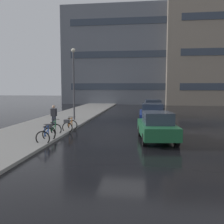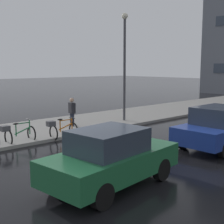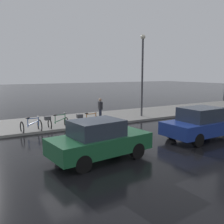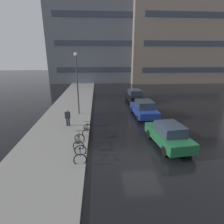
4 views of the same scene
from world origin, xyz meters
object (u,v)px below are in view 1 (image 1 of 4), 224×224
Objects in this scene: pedestrian at (54,115)px; car_blue at (152,114)px; car_black at (153,108)px; car_green at (157,126)px; bicycle_nearest at (46,136)px; bicycle_second at (52,129)px; bicycle_third at (69,125)px; streetlamp at (74,77)px.

car_blue is at bearing 17.02° from pedestrian.
car_green is at bearing -90.75° from car_black.
pedestrian is (-1.50, 5.19, 0.50)m from bicycle_nearest.
bicycle_third is (0.45, 1.86, 0.00)m from bicycle_second.
car_green is at bearing -89.03° from car_blue.
pedestrian reaches higher than bicycle_third.
car_green is 2.58× the size of pedestrian.
streetlamp reaches higher than bicycle_nearest.
bicycle_nearest is 5.42m from pedestrian.
car_black is at bearing 60.20° from bicycle_third.
bicycle_second is at bearing -117.49° from car_black.
bicycle_nearest is 0.69× the size of pedestrian.
car_blue is 7.26m from streetlamp.
bicycle_third is 6.78m from car_blue.
pedestrian is at bearing -162.98° from car_blue.
car_green is 0.95× the size of car_blue.
bicycle_third is at bearing -46.81° from pedestrian.
bicycle_nearest is 0.25× the size of car_black.
car_green is 0.67× the size of streetlamp.
bicycle_nearest is 9.11m from streetlamp.
car_black is at bearing 66.03° from bicycle_nearest.
car_blue is 1.01× the size of car_black.
car_blue is (5.67, 7.38, 0.41)m from bicycle_nearest.
streetlamp is at bearing 79.35° from pedestrian.
bicycle_third is 0.31× the size of car_blue.
bicycle_second is 6.01m from car_green.
car_black is (5.93, 13.33, 0.41)m from bicycle_nearest.
car_green is (6.00, -0.15, 0.32)m from bicycle_second.
bicycle_second is 0.86× the size of pedestrian.
pedestrian reaches higher than bicycle_nearest.
bicycle_second is 0.31× the size of car_blue.
bicycle_second is 0.32× the size of car_black.
bicycle_second is 1.91m from bicycle_third.
car_blue is 2.73× the size of pedestrian.
pedestrian reaches higher than bicycle_second.
car_green is 6.03m from car_blue.
car_black is at bearing 47.65° from pedestrian.
car_black reaches higher than pedestrian.
bicycle_second is 13.34m from car_black.
car_green is at bearing -46.73° from streetlamp.
car_blue is at bearing -92.48° from car_black.
bicycle_third is at bearing -77.68° from streetlamp.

